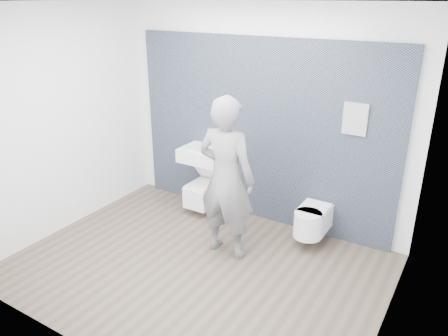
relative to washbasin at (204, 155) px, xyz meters
The scene contains 8 objects.
ground 1.63m from the washbasin, 59.94° to the right, with size 4.00×4.00×0.00m, color brown.
room_shell 1.66m from the washbasin, 59.94° to the right, with size 4.00×4.00×4.00m.
tile_wall 1.13m from the washbasin, 20.15° to the left, with size 3.60×0.06×2.40m, color black.
washbasin is the anchor object (origin of this frame).
toilet_square 0.56m from the washbasin, 90.00° to the right, with size 0.35×0.50×0.61m.
toilet_rounded 1.69m from the washbasin, ahead, with size 0.35×0.59×0.32m.
info_placard 2.11m from the washbasin, ahead, with size 0.27×0.03×0.37m, color white.
visitor 1.11m from the washbasin, 42.47° to the right, with size 0.69×0.45×1.89m, color gray.
Camera 1 is at (2.44, -3.38, 2.86)m, focal length 35.00 mm.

